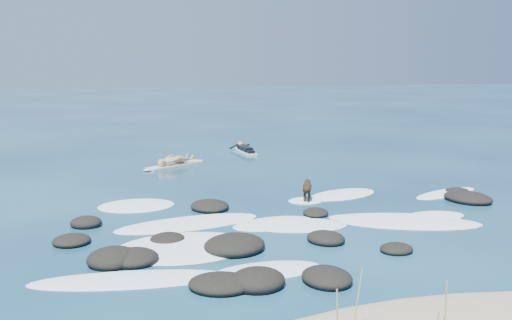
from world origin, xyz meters
name	(u,v)px	position (x,y,z in m)	size (l,w,h in m)	color
ground	(287,216)	(0.00, 0.00, 0.00)	(160.00, 160.00, 0.00)	#0A2642
dune_grass	(491,318)	(0.24, -8.14, 0.61)	(3.99, 1.37, 1.21)	olive
reef_rocks	(303,238)	(-0.40, -2.31, 0.10)	(13.23, 7.45, 0.51)	black
breaking_foam	(280,225)	(-0.50, -0.87, 0.01)	(13.93, 7.63, 0.12)	white
standing_surfer_rig	(174,149)	(-1.89, 8.47, 0.71)	(2.82, 1.94, 1.80)	beige
paddling_surfer_rig	(245,149)	(1.84, 11.21, 0.14)	(1.05, 2.35, 0.41)	white
dog	(307,188)	(1.14, 1.36, 0.44)	(0.53, 0.99, 0.66)	black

